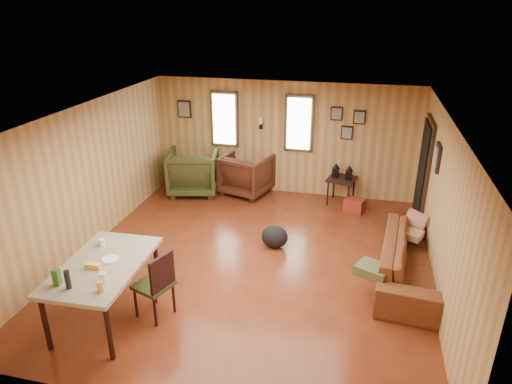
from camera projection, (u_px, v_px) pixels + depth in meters
room at (265, 187)px, 7.12m from camera, size 5.54×6.04×2.44m
sofa at (414, 254)px, 6.72m from camera, size 0.91×2.35×0.90m
recliner_brown at (247, 172)px, 9.78m from camera, size 1.15×1.11×0.96m
recliner_green at (193, 170)px, 9.81m from camera, size 1.20×1.15×1.05m
end_table at (212, 170)px, 10.25m from camera, size 0.63×0.61×0.64m
side_table at (342, 177)px, 9.26m from camera, size 0.63×0.63×0.85m
cooler at (354, 205)px, 9.05m from camera, size 0.44×0.38×0.27m
backpack at (275, 237)px, 7.73m from camera, size 0.52×0.44×0.39m
sofa_pillows at (395, 247)px, 6.78m from camera, size 1.13×1.87×0.39m
dining_table at (102, 269)px, 5.78m from camera, size 1.02×1.65×1.06m
dining_chair at (157, 282)px, 5.90m from camera, size 0.55×0.55×0.96m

